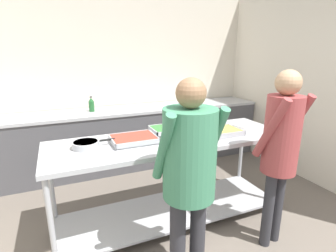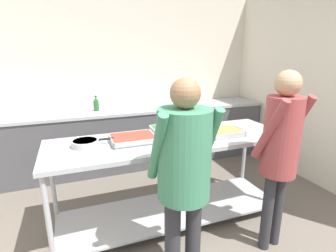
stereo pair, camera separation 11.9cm
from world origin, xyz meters
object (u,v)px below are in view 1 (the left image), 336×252
at_px(plate_stack, 243,126).
at_px(serving_tray_roast, 222,132).
at_px(sauce_pan, 86,144).
at_px(guest_serving_left, 281,141).
at_px(serving_tray_greens, 134,139).
at_px(guest_serving_right, 189,164).
at_px(water_bottle, 91,105).
at_px(serving_tray_vegetables, 172,129).

bearing_deg(plate_stack, serving_tray_roast, -165.66).
bearing_deg(sauce_pan, guest_serving_left, -25.69).
bearing_deg(sauce_pan, serving_tray_greens, -1.25).
relative_size(guest_serving_right, water_bottle, 7.29).
relative_size(serving_tray_vegetables, plate_stack, 1.78).
bearing_deg(serving_tray_greens, water_bottle, 96.64).
bearing_deg(water_bottle, serving_tray_vegetables, -64.82).
distance_m(serving_tray_vegetables, guest_serving_left, 1.10).
relative_size(sauce_pan, water_bottle, 1.74).
bearing_deg(guest_serving_right, water_bottle, 99.27).
height_order(sauce_pan, water_bottle, water_bottle).
bearing_deg(serving_tray_roast, guest_serving_left, -72.89).
bearing_deg(serving_tray_greens, serving_tray_vegetables, 19.35).
bearing_deg(plate_stack, water_bottle, 132.04).
xyz_separation_m(plate_stack, water_bottle, (-1.44, 1.60, 0.07)).
bearing_deg(water_bottle, serving_tray_greens, -83.36).
height_order(serving_tray_vegetables, water_bottle, water_bottle).
distance_m(serving_tray_vegetables, guest_serving_right, 0.97).
distance_m(plate_stack, guest_serving_left, 0.71).
bearing_deg(sauce_pan, serving_tray_vegetables, 9.80).
xyz_separation_m(sauce_pan, serving_tray_roast, (1.35, -0.14, -0.01)).
xyz_separation_m(plate_stack, guest_serving_left, (-0.16, -0.69, 0.06)).
distance_m(serving_tray_greens, water_bottle, 1.57).
xyz_separation_m(serving_tray_vegetables, water_bottle, (-0.65, 1.39, 0.07)).
relative_size(serving_tray_vegetables, guest_serving_right, 0.28).
height_order(sauce_pan, serving_tray_vegetables, sauce_pan).
xyz_separation_m(sauce_pan, guest_serving_left, (1.54, -0.74, 0.05)).
xyz_separation_m(sauce_pan, serving_tray_vegetables, (0.91, 0.16, -0.01)).
relative_size(serving_tray_roast, water_bottle, 1.66).
bearing_deg(guest_serving_right, plate_stack, 34.19).
bearing_deg(guest_serving_right, serving_tray_vegetables, 73.46).
xyz_separation_m(serving_tray_vegetables, serving_tray_roast, (0.44, -0.29, -0.00)).
bearing_deg(serving_tray_greens, serving_tray_roast, -7.97).
relative_size(serving_tray_roast, guest_serving_right, 0.23).
distance_m(sauce_pan, serving_tray_vegetables, 0.92).
height_order(serving_tray_greens, plate_stack, serving_tray_greens).
bearing_deg(guest_serving_left, water_bottle, 119.28).
xyz_separation_m(serving_tray_vegetables, plate_stack, (0.79, -0.21, -0.00)).
bearing_deg(serving_tray_vegetables, sauce_pan, -170.20).
bearing_deg(serving_tray_vegetables, serving_tray_greens, -160.65).
relative_size(guest_serving_left, water_bottle, 7.41).
bearing_deg(serving_tray_greens, guest_serving_right, -75.48).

